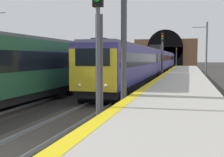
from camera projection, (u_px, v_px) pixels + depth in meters
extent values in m
cube|color=#ADA89E|center=(162.00, 155.00, 6.98)|extent=(112.00, 4.41, 1.04)
cube|color=yellow|center=(87.00, 128.00, 7.45)|extent=(112.00, 0.50, 0.01)
cube|color=#423D38|center=(4.00, 157.00, 8.18)|extent=(160.00, 2.93, 0.06)
cube|color=gray|center=(26.00, 156.00, 7.99)|extent=(160.00, 0.07, 0.15)
cube|color=navy|center=(129.00, 63.00, 25.13)|extent=(19.40, 2.98, 2.73)
cube|color=black|center=(129.00, 59.00, 25.10)|extent=(18.63, 3.01, 0.96)
cube|color=slate|center=(129.00, 47.00, 25.02)|extent=(18.82, 2.55, 0.20)
cube|color=black|center=(129.00, 81.00, 25.25)|extent=(19.01, 2.64, 0.52)
cylinder|color=black|center=(100.00, 97.00, 17.23)|extent=(0.95, 2.66, 0.93)
cylinder|color=black|center=(109.00, 94.00, 18.96)|extent=(0.95, 2.66, 0.93)
cylinder|color=black|center=(141.00, 79.00, 31.59)|extent=(0.95, 2.66, 0.93)
cylinder|color=black|center=(144.00, 78.00, 33.32)|extent=(0.95, 2.66, 0.93)
cube|color=yellow|center=(93.00, 70.00, 15.78)|extent=(0.13, 2.78, 2.39)
cube|color=black|center=(92.00, 57.00, 15.68)|extent=(0.05, 2.02, 0.98)
sphere|color=#F2EACC|center=(106.00, 86.00, 15.58)|extent=(0.20, 0.20, 0.20)
sphere|color=#F2EACC|center=(79.00, 85.00, 16.00)|extent=(0.20, 0.20, 0.20)
cube|color=navy|center=(155.00, 61.00, 44.46)|extent=(19.40, 2.98, 2.73)
cube|color=black|center=(155.00, 58.00, 44.43)|extent=(18.63, 3.01, 0.88)
cube|color=slate|center=(155.00, 51.00, 44.35)|extent=(18.82, 2.55, 0.20)
cube|color=black|center=(155.00, 71.00, 44.58)|extent=(19.01, 2.64, 0.52)
cylinder|color=black|center=(147.00, 76.00, 36.26)|extent=(0.95, 2.66, 0.93)
cylinder|color=black|center=(149.00, 75.00, 37.99)|extent=(0.95, 2.66, 0.93)
cylinder|color=black|center=(159.00, 71.00, 51.21)|extent=(0.95, 2.66, 0.93)
cylinder|color=black|center=(160.00, 70.00, 52.94)|extent=(0.95, 2.66, 0.93)
cube|color=navy|center=(165.00, 60.00, 63.78)|extent=(19.40, 2.98, 2.73)
cube|color=black|center=(165.00, 58.00, 63.76)|extent=(18.63, 3.01, 0.77)
cube|color=slate|center=(165.00, 53.00, 63.67)|extent=(18.82, 2.55, 0.20)
cube|color=black|center=(165.00, 66.00, 63.90)|extent=(19.01, 2.64, 0.52)
cylinder|color=black|center=(161.00, 70.00, 55.79)|extent=(0.95, 2.66, 0.93)
cylinder|color=black|center=(162.00, 69.00, 57.52)|extent=(0.95, 2.66, 0.93)
cylinder|color=black|center=(167.00, 67.00, 70.34)|extent=(0.95, 2.66, 0.93)
cylinder|color=black|center=(168.00, 67.00, 72.07)|extent=(0.95, 2.66, 0.93)
cube|color=black|center=(155.00, 48.00, 44.31)|extent=(1.31, 1.74, 0.90)
cylinder|color=black|center=(47.00, 92.00, 19.90)|extent=(0.92, 2.55, 0.88)
cylinder|color=black|center=(59.00, 90.00, 21.62)|extent=(0.92, 2.55, 0.88)
cube|color=#235638|center=(100.00, 61.00, 31.89)|extent=(18.20, 3.07, 2.97)
cube|color=black|center=(100.00, 58.00, 31.86)|extent=(17.48, 3.09, 1.06)
cube|color=slate|center=(100.00, 47.00, 31.77)|extent=(17.65, 2.65, 0.20)
cube|color=black|center=(100.00, 76.00, 32.01)|extent=(17.83, 2.74, 0.49)
cylinder|color=black|center=(71.00, 86.00, 24.64)|extent=(0.92, 2.55, 0.88)
cylinder|color=black|center=(79.00, 84.00, 26.36)|extent=(0.92, 2.55, 0.88)
cylinder|color=black|center=(114.00, 76.00, 37.71)|extent=(0.92, 2.55, 0.88)
cylinder|color=black|center=(117.00, 75.00, 39.43)|extent=(0.92, 2.55, 0.88)
cube|color=black|center=(100.00, 42.00, 31.72)|extent=(1.33, 1.68, 0.90)
cylinder|color=#4C4C54|center=(98.00, 72.00, 10.59)|extent=(0.16, 0.16, 4.73)
cube|color=#4C4C54|center=(99.00, 71.00, 10.72)|extent=(0.04, 0.28, 4.26)
cylinder|color=#4C4C54|center=(162.00, 60.00, 36.19)|extent=(0.16, 0.16, 4.95)
cube|color=black|center=(163.00, 37.00, 35.97)|extent=(0.20, 0.38, 1.05)
cube|color=#4C4C54|center=(162.00, 60.00, 36.33)|extent=(0.04, 0.28, 4.45)
sphere|color=red|center=(162.00, 34.00, 35.82)|extent=(0.20, 0.20, 0.20)
sphere|color=yellow|center=(162.00, 36.00, 35.84)|extent=(0.20, 0.20, 0.20)
sphere|color=green|center=(162.00, 39.00, 35.86)|extent=(0.20, 0.20, 0.20)
cylinder|color=#38383D|center=(176.00, 59.00, 77.80)|extent=(0.16, 0.16, 4.75)
cube|color=black|center=(176.00, 49.00, 77.59)|extent=(0.20, 0.38, 0.75)
cube|color=#38383D|center=(176.00, 59.00, 77.93)|extent=(0.04, 0.28, 4.28)
sphere|color=red|center=(176.00, 48.00, 77.45)|extent=(0.20, 0.20, 0.20)
sphere|color=yellow|center=(176.00, 49.00, 77.48)|extent=(0.20, 0.20, 0.20)
cylinder|color=#3F3F47|center=(124.00, 49.00, 13.51)|extent=(0.28, 0.28, 6.59)
cube|color=brown|center=(165.00, 53.00, 92.28)|extent=(2.61, 19.94, 8.67)
cube|color=black|center=(165.00, 57.00, 91.07)|extent=(0.12, 11.17, 6.07)
cylinder|color=black|center=(165.00, 47.00, 90.84)|extent=(0.12, 11.17, 11.17)
cylinder|color=#595B60|center=(206.00, 52.00, 33.93)|extent=(0.22, 0.22, 7.05)
cylinder|color=#595B60|center=(200.00, 27.00, 33.92)|extent=(0.08, 1.65, 0.08)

